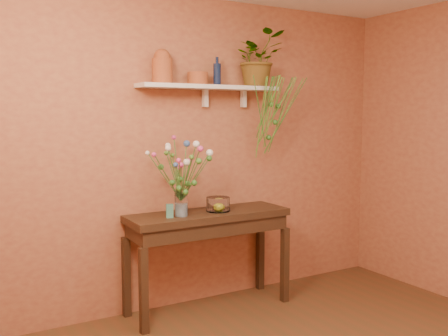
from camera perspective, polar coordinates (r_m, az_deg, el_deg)
room at (r=2.92m, az=15.56°, el=-0.78°), size 4.04×4.04×2.70m
sideboard at (r=4.39m, az=-1.75°, el=-6.53°), size 1.41×0.45×0.86m
wall_shelf at (r=4.45m, az=-1.46°, el=8.98°), size 1.30×0.24×0.19m
terracotta_jug at (r=4.25m, az=-6.95°, el=11.19°), size 0.17×0.17×0.28m
terracotta_pot at (r=4.41m, az=-2.97°, el=9.99°), size 0.23×0.23×0.11m
blue_bottle at (r=4.48m, az=-0.78°, el=10.51°), size 0.07×0.07×0.24m
spider_plant at (r=4.74m, az=3.79°, el=12.10°), size 0.46×0.41×0.50m
plant_fronds at (r=4.62m, az=5.53°, el=6.20°), size 0.62×0.38×0.73m
glass_vase at (r=4.18m, az=-4.83°, el=-4.13°), size 0.11×0.11×0.22m
bouquet at (r=4.12m, az=-4.47°, el=0.48°), size 0.55×0.50×0.53m
glass_bowl at (r=4.38m, az=-0.67°, el=-4.15°), size 0.20×0.20×0.12m
lemon at (r=4.37m, az=-0.60°, el=-4.37°), size 0.07×0.07×0.07m
carton at (r=4.13m, az=-6.11°, el=-4.81°), size 0.07×0.06×0.11m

